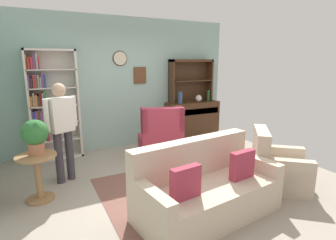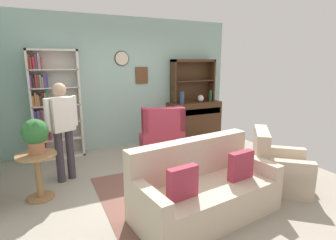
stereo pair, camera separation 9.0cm
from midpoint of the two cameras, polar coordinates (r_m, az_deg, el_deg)
ground_plane at (r=4.37m, az=0.55°, el=-13.02°), size 5.40×4.60×0.02m
wall_back at (r=5.95m, az=-8.54°, el=7.83°), size 5.00×0.09×2.80m
area_rug at (r=4.22m, az=4.91°, el=-13.89°), size 2.62×1.81×0.01m
bookshelf at (r=5.55m, az=-23.33°, el=3.05°), size 0.90×0.30×2.10m
sideboard at (r=6.49m, az=6.02°, el=0.30°), size 1.30×0.45×0.92m
sideboard_hutch at (r=6.45m, az=5.73°, el=9.65°), size 1.10×0.26×1.00m
vase_tall at (r=6.14m, az=3.41°, el=4.82°), size 0.11×0.11×0.27m
vase_round at (r=6.42m, az=7.43°, el=4.62°), size 0.15×0.15×0.17m
bottle_wine at (r=6.54m, az=9.47°, el=5.15°), size 0.07×0.07×0.27m
couch_floral at (r=3.44m, az=8.41°, el=-14.69°), size 1.89×1.07×0.90m
armchair_floral at (r=4.38m, az=22.96°, el=-9.75°), size 1.08×1.08×0.88m
wingback_chair at (r=5.16m, az=-0.89°, el=-4.28°), size 0.95×0.96×1.05m
plant_stand at (r=4.08m, az=-25.58°, el=-9.94°), size 0.52×0.52×0.65m
potted_plant_large at (r=3.95m, az=-26.10°, el=-2.70°), size 0.34×0.34×0.48m
person_reading at (r=4.40m, az=-21.20°, el=-1.06°), size 0.51×0.32×1.56m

